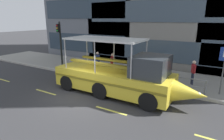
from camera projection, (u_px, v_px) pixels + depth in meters
ground_plane at (82, 96)px, 10.98m from camera, size 120.00×120.00×0.00m
sidewalk at (124, 72)px, 15.61m from camera, size 32.00×4.80×0.18m
curb_edge at (109, 80)px, 13.54m from camera, size 32.00×0.18×0.18m
lane_centreline at (75, 100)px, 10.43m from camera, size 25.80×0.12×0.01m
curb_guardrail at (123, 72)px, 13.16m from camera, size 10.80×0.09×0.89m
traffic_light_pole at (60, 40)px, 16.36m from camera, size 0.24×0.46×4.06m
parking_sign at (224, 63)px, 10.32m from camera, size 0.60×0.12×2.78m
duck_tour_boat at (120, 77)px, 10.98m from camera, size 9.06×2.54×3.36m
pedestrian_near_bow at (193, 70)px, 12.20m from camera, size 0.31×0.42×1.65m
pedestrian_mid_left at (139, 65)px, 13.30m from camera, size 0.49×0.26×1.73m
pedestrian_mid_right at (112, 62)px, 14.70m from camera, size 0.22×0.47×1.64m
pedestrian_near_stern at (98, 60)px, 15.17m from camera, size 0.47×0.27×1.69m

